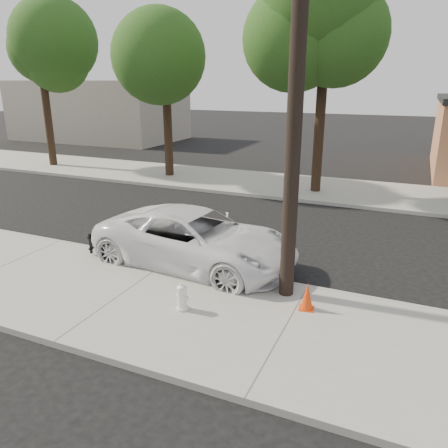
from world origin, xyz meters
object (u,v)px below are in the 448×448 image
(fire_hydrant, at_px, (182,297))
(utility_pole, at_px, (296,96))
(police_cruiser, at_px, (196,239))
(traffic_cone, at_px, (307,296))

(fire_hydrant, bearing_deg, utility_pole, 44.36)
(police_cruiser, xyz_separation_m, traffic_cone, (3.50, -1.44, -0.35))
(police_cruiser, bearing_deg, fire_hydrant, -154.54)
(traffic_cone, bearing_deg, police_cruiser, 157.69)
(utility_pole, height_order, traffic_cone, utility_pole)
(fire_hydrant, relative_size, traffic_cone, 0.94)
(fire_hydrant, bearing_deg, police_cruiser, 114.05)
(utility_pole, xyz_separation_m, fire_hydrant, (-1.91, -1.66, -4.26))
(traffic_cone, bearing_deg, fire_hydrant, -156.03)
(fire_hydrant, height_order, traffic_cone, traffic_cone)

